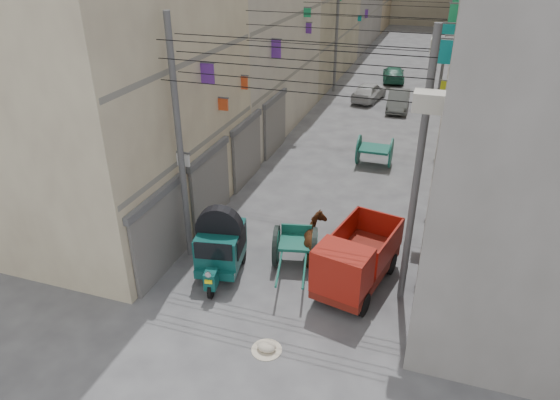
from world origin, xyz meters
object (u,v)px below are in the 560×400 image
at_px(auto_rickshaw, 220,244).
at_px(distant_car_white, 369,91).
at_px(second_cart, 375,150).
at_px(distant_car_grey, 398,100).
at_px(tonga_cart, 295,246).
at_px(feed_sack, 267,346).
at_px(horse, 316,241).
at_px(mini_truck, 353,266).
at_px(distant_car_green, 394,74).

bearing_deg(auto_rickshaw, distant_car_white, 76.19).
relative_size(second_cart, distant_car_white, 0.45).
bearing_deg(distant_car_grey, second_cart, -92.84).
distance_m(tonga_cart, second_cart, 9.23).
distance_m(auto_rickshaw, distant_car_grey, 20.00).
bearing_deg(distant_car_grey, auto_rickshaw, -102.29).
height_order(feed_sack, distant_car_grey, distant_car_grey).
bearing_deg(horse, mini_truck, 121.77).
bearing_deg(feed_sack, distant_car_green, 90.77).
bearing_deg(tonga_cart, feed_sack, -96.23).
bearing_deg(tonga_cart, second_cart, 70.16).
height_order(auto_rickshaw, mini_truck, mini_truck).
bearing_deg(mini_truck, horse, 150.35).
bearing_deg(auto_rickshaw, mini_truck, -6.59).
bearing_deg(distant_car_green, mini_truck, 86.20).
bearing_deg(auto_rickshaw, horse, 20.22).
bearing_deg(distant_car_grey, tonga_cart, -96.35).
bearing_deg(mini_truck, distant_car_green, 106.37).
bearing_deg(tonga_cart, auto_rickshaw, -163.73).
relative_size(auto_rickshaw, tonga_cart, 0.84).
bearing_deg(feed_sack, auto_rickshaw, 132.15).
bearing_deg(second_cart, distant_car_green, 93.39).
bearing_deg(mini_truck, tonga_cart, 168.55).
relative_size(second_cart, distant_car_green, 0.43).
bearing_deg(distant_car_white, tonga_cart, 103.25).
bearing_deg(tonga_cart, distant_car_white, 80.02).
xyz_separation_m(mini_truck, second_cart, (-0.90, 10.06, -0.20)).
bearing_deg(tonga_cart, mini_truck, -35.92).
distance_m(horse, distant_car_grey, 18.10).
distance_m(second_cart, distant_car_green, 16.61).
bearing_deg(distant_car_green, tonga_cart, 81.73).
height_order(mini_truck, distant_car_green, mini_truck).
xyz_separation_m(horse, distant_car_green, (-0.54, 25.30, -0.21)).
bearing_deg(distant_car_grey, feed_sack, -94.55).
relative_size(mini_truck, distant_car_white, 1.05).
bearing_deg(distant_car_white, distant_car_grey, 156.69).
xyz_separation_m(mini_truck, horse, (-1.50, 1.33, -0.20)).
height_order(feed_sack, distant_car_white, distant_car_white).
distance_m(distant_car_grey, distant_car_green, 7.30).
xyz_separation_m(auto_rickshaw, second_cart, (3.33, 10.33, -0.31)).
distance_m(auto_rickshaw, horse, 3.19).
height_order(tonga_cart, distant_car_grey, tonga_cart).
bearing_deg(auto_rickshaw, distant_car_grey, 69.93).
height_order(horse, distant_car_green, horse).
relative_size(mini_truck, distant_car_grey, 1.06).
height_order(second_cart, feed_sack, second_cart).
relative_size(auto_rickshaw, distant_car_grey, 0.74).
bearing_deg(second_cart, auto_rickshaw, -108.41).
bearing_deg(distant_car_white, auto_rickshaw, 97.28).
height_order(second_cart, horse, horse).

